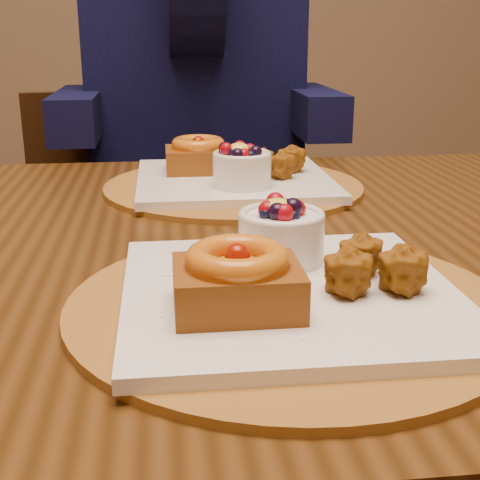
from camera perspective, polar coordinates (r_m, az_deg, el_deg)
name	(u,v)px	position (r m, az deg, el deg)	size (l,w,h in m)	color
dining_table	(253,294)	(0.81, 1.16, -4.65)	(1.60, 0.90, 0.76)	#331C09
place_setting_near	(286,284)	(0.57, 3.97, -3.77)	(0.38, 0.38, 0.08)	brown
place_setting_far	(232,176)	(0.98, -0.64, 5.49)	(0.38, 0.38, 0.08)	brown
chair_far	(132,266)	(1.52, -9.21, -2.23)	(0.48, 0.48, 0.85)	black
diner	(193,41)	(1.46, -4.01, 16.61)	(0.55, 0.52, 0.90)	black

